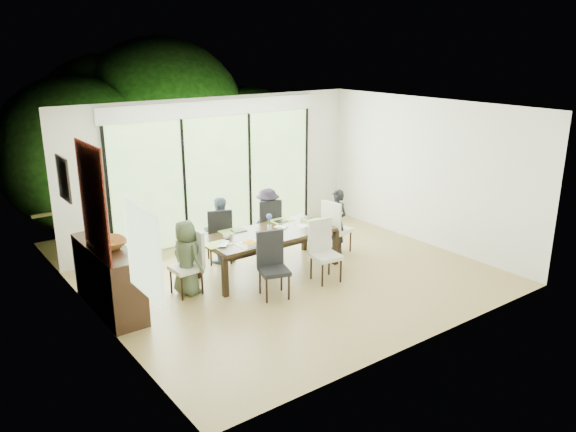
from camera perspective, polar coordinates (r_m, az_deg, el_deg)
floor at (r=9.05m, az=0.94°, el=-6.47°), size 6.00×5.00×0.01m
ceiling at (r=8.35m, az=1.04°, el=10.84°), size 6.00×5.00×0.01m
wall_back at (r=10.65m, az=-7.25°, el=4.70°), size 6.00×0.02×2.70m
wall_front at (r=6.87m, az=13.80°, el=-2.69°), size 6.00×0.02×2.70m
wall_left at (r=7.26m, az=-18.28°, el=-1.99°), size 0.02×5.00×2.70m
wall_right at (r=10.65m, az=14.02°, el=4.32°), size 0.02×5.00×2.70m
glass_doors at (r=10.65m, az=-7.12°, el=3.87°), size 4.20×0.02×2.30m
blinds_header at (r=10.42m, az=-7.36°, el=10.84°), size 4.40×0.06×0.28m
mullion_a at (r=9.82m, az=-17.81°, el=2.04°), size 0.05×0.04×2.30m
mullion_b at (r=10.32m, az=-10.48°, el=3.30°), size 0.05×0.04×2.30m
mullion_c at (r=10.99m, az=-3.91°, el=4.38°), size 0.05×0.04×2.30m
mullion_d at (r=11.78m, az=1.86°, el=5.28°), size 0.05×0.04×2.30m
side_window at (r=6.15m, az=-14.45°, el=-3.61°), size 0.02×0.90×1.00m
deck at (r=11.78m, az=-9.13°, el=-1.24°), size 6.00×1.80×0.10m
rail_top at (r=12.30m, az=-10.99°, el=2.37°), size 6.00×0.08×0.06m
foliage_left at (r=12.42m, az=-20.79°, el=5.93°), size 3.20×3.20×3.20m
foliage_mid at (r=13.65m, az=-12.72°, el=9.08°), size 4.00×4.00×4.00m
foliage_right at (r=13.87m, az=-4.36°, el=7.30°), size 2.80×2.80×2.80m
foliage_far at (r=13.97m, az=-17.64°, el=8.12°), size 3.60×3.60×3.60m
table_top at (r=9.15m, az=-1.99°, el=-1.84°), size 2.15×0.98×0.05m
table_apron at (r=9.18m, az=-1.99°, el=-2.32°), size 1.97×0.81×0.09m
table_leg_fl at (r=8.40m, az=-6.41°, el=-6.19°), size 0.08×0.08×0.62m
table_leg_fr at (r=9.57m, az=4.84°, el=-3.16°), size 0.08×0.08×0.62m
table_leg_bl at (r=9.10m, az=-9.14°, el=-4.42°), size 0.08×0.08×0.62m
table_leg_br at (r=10.19m, az=1.67°, el=-1.82°), size 0.08×0.08×0.62m
chair_left_end at (r=8.51m, az=-10.37°, el=-4.74°), size 0.43×0.43×0.98m
chair_right_end at (r=10.08m, az=5.07°, el=-1.01°), size 0.48×0.48×0.98m
chair_far_left at (r=9.67m, az=-7.04°, el=-1.88°), size 0.53×0.53×0.98m
chair_far_right at (r=10.16m, az=-2.14°, el=-0.80°), size 0.51×0.51×0.98m
chair_near_left at (r=8.27m, az=-1.42°, el=-5.09°), size 0.51×0.51×0.98m
chair_near_right at (r=8.84m, az=3.90°, el=-3.63°), size 0.46×0.46×0.98m
person_left_end at (r=8.48m, az=-10.28°, el=-4.17°), size 0.46×0.61×1.15m
person_right_end at (r=10.04m, az=4.99°, el=-0.57°), size 0.36×0.55×1.15m
person_far_left at (r=9.62m, az=-7.00°, el=-1.43°), size 0.60×0.45×1.15m
person_far_right at (r=10.12m, az=-2.08°, el=-0.37°), size 0.58×0.40×1.15m
placemat_left at (r=8.68m, az=-7.18°, el=-2.86°), size 0.39×0.29×0.01m
placemat_right at (r=9.68m, az=2.65°, el=-0.59°), size 0.39×0.29×0.01m
placemat_far_l at (r=9.24m, az=-5.70°, el=-1.55°), size 0.39×0.29×0.01m
placemat_far_r at (r=9.76m, az=-0.66°, el=-0.44°), size 0.39×0.29×0.01m
placemat_paper at (r=8.62m, az=-3.88°, el=-2.88°), size 0.39×0.29×0.01m
tablet_far_l at (r=9.24m, az=-5.01°, el=-1.47°), size 0.23×0.16×0.01m
tablet_far_r at (r=9.69m, az=-0.73°, el=-0.52°), size 0.21×0.15×0.01m
papers at (r=9.50m, az=1.66°, el=-0.94°), size 0.27×0.20×0.00m
platter_base at (r=8.62m, az=-3.88°, el=-2.80°), size 0.23×0.23×0.02m
platter_snacks at (r=8.61m, az=-3.88°, el=-2.70°), size 0.18×0.18×0.01m
vase at (r=9.19m, az=-1.92°, el=-1.23°), size 0.07×0.07×0.11m
hyacinth_stems at (r=9.16m, az=-1.92°, el=-0.59°), size 0.04×0.04×0.14m
hyacinth_blooms at (r=9.13m, az=-1.93°, el=-0.05°), size 0.10×0.10×0.10m
laptop at (r=8.64m, az=-6.28°, el=-2.86°), size 0.34×0.35×0.02m
cup_a at (r=8.90m, az=-6.26°, el=-2.03°), size 0.16×0.16×0.09m
cup_b at (r=9.14m, az=-0.86°, el=-1.42°), size 0.13×0.13×0.08m
cup_c at (r=9.66m, az=1.58°, el=-0.38°), size 0.15×0.15×0.09m
book at (r=9.32m, az=-0.90°, el=-1.26°), size 0.23×0.25×0.02m
sideboard at (r=8.30m, az=-17.74°, el=-6.01°), size 0.47×1.68×0.94m
bowl at (r=8.03m, az=-17.85°, el=-2.74°), size 0.50×0.50×0.12m
candlestick_base at (r=8.45m, az=-18.83°, el=-2.14°), size 0.10×0.10×0.04m
candlestick_shaft at (r=8.26m, az=-19.27°, el=2.20°), size 0.03×0.03×1.31m
candlestick_pan at (r=8.13m, az=-19.72°, el=6.63°), size 0.10×0.10×0.03m
candle at (r=8.12m, az=-19.76°, el=7.07°), size 0.04×0.04×0.10m
tapestry at (r=7.54m, az=-19.21°, el=1.40°), size 0.02×1.00×1.50m
art_frame at (r=8.75m, az=-21.86°, el=3.55°), size 0.03×0.55×0.65m
art_canvas at (r=8.75m, az=-21.74°, el=3.57°), size 0.01×0.45×0.55m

